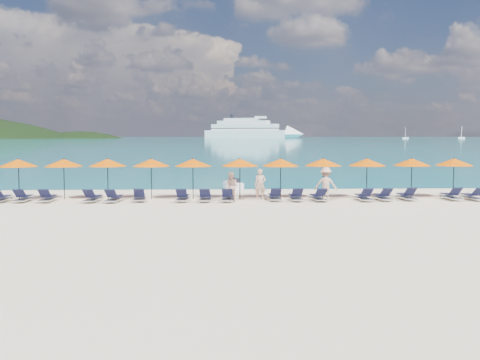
{
  "coord_description": "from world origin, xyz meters",
  "views": [
    {
      "loc": [
        -1.16,
        -24.68,
        3.53
      ],
      "look_at": [
        0.0,
        3.0,
        1.2
      ],
      "focal_mm": 40.0,
      "sensor_mm": 36.0,
      "label": 1
    }
  ],
  "objects": [
    {
      "name": "lounger_0",
      "position": [
        -12.57,
        3.75,
        0.24
      ],
      "size": [
        0.62,
        1.7,
        0.66
      ],
      "rotation": [
        0.0,
        0.0,
        -0.0
      ],
      "color": "silver",
      "rests_on": "ground"
    },
    {
      "name": "lounger_2",
      "position": [
        -10.17,
        3.79,
        0.24
      ],
      "size": [
        0.68,
        1.72,
        0.66
      ],
      "rotation": [
        0.0,
        0.0,
        0.03
      ],
      "color": "silver",
      "rests_on": "ground"
    },
    {
      "name": "sailboat_near",
      "position": [
        174.33,
        469.04,
        1.04
      ],
      "size": [
        5.51,
        1.84,
        10.1
      ],
      "color": "white",
      "rests_on": "ground"
    },
    {
      "name": "beachgoer_b",
      "position": [
        -0.43,
        3.67,
        0.79
      ],
      "size": [
        0.88,
        0.82,
        1.58
      ],
      "primitive_type": "imported",
      "rotation": [
        0.0,
        0.0,
        -0.67
      ],
      "color": "tan",
      "rests_on": "ground"
    },
    {
      "name": "umbrella_9",
      "position": [
        9.76,
        4.89,
        2.02
      ],
      "size": [
        2.1,
        2.1,
        2.28
      ],
      "color": "black",
      "rests_on": "ground"
    },
    {
      "name": "beachgoer_a",
      "position": [
        1.14,
        4.02,
        0.86
      ],
      "size": [
        0.65,
        0.46,
        1.71
      ],
      "primitive_type": "imported",
      "rotation": [
        0.0,
        0.0,
        -0.08
      ],
      "color": "tan",
      "rests_on": "ground"
    },
    {
      "name": "lounger_14",
      "position": [
        9.12,
        3.82,
        0.24
      ],
      "size": [
        0.7,
        1.73,
        0.66
      ],
      "rotation": [
        0.0,
        0.0,
        0.05
      ],
      "color": "silver",
      "rests_on": "ground"
    },
    {
      "name": "headland_small",
      "position": [
        -150.0,
        560.0,
        -35.0
      ],
      "size": [
        162.0,
        126.0,
        85.5
      ],
      "color": "black",
      "rests_on": "ground"
    },
    {
      "name": "umbrella_0",
      "position": [
        -12.04,
        4.9,
        2.02
      ],
      "size": [
        2.1,
        2.1,
        2.28
      ],
      "color": "black",
      "rests_on": "ground"
    },
    {
      "name": "lounger_12",
      "position": [
        6.67,
        3.49,
        0.24
      ],
      "size": [
        0.69,
        1.72,
        0.66
      ],
      "rotation": [
        0.0,
        0.0,
        0.04
      ],
      "color": "silver",
      "rests_on": "ground"
    },
    {
      "name": "umbrella_10",
      "position": [
        12.18,
        4.9,
        2.02
      ],
      "size": [
        2.1,
        2.1,
        2.28
      ],
      "color": "black",
      "rests_on": "ground"
    },
    {
      "name": "umbrella_7",
      "position": [
        4.74,
        4.94,
        2.02
      ],
      "size": [
        2.1,
        2.1,
        2.28
      ],
      "color": "black",
      "rests_on": "ground"
    },
    {
      "name": "lounger_6",
      "position": [
        -3.02,
        3.63,
        0.24
      ],
      "size": [
        0.72,
        1.74,
        0.66
      ],
      "rotation": [
        0.0,
        0.0,
        -0.06
      ],
      "color": "silver",
      "rests_on": "ground"
    },
    {
      "name": "lounger_16",
      "position": [
        12.65,
        3.51,
        0.24
      ],
      "size": [
        0.77,
        1.75,
        0.66
      ],
      "rotation": [
        0.0,
        0.0,
        0.09
      ],
      "color": "silver",
      "rests_on": "ground"
    },
    {
      "name": "lounger_13",
      "position": [
        7.74,
        3.6,
        0.24
      ],
      "size": [
        0.71,
        1.73,
        0.66
      ],
      "rotation": [
        0.0,
        0.0,
        0.05
      ],
      "color": "silver",
      "rests_on": "ground"
    },
    {
      "name": "umbrella_8",
      "position": [
        7.2,
        4.85,
        2.02
      ],
      "size": [
        2.1,
        2.1,
        2.28
      ],
      "color": "black",
      "rests_on": "ground"
    },
    {
      "name": "umbrella_3",
      "position": [
        -4.83,
        4.93,
        2.02
      ],
      "size": [
        2.1,
        2.1,
        2.28
      ],
      "color": "black",
      "rests_on": "ground"
    },
    {
      "name": "sea",
      "position": [
        0.0,
        660.0,
        0.01
      ],
      "size": [
        1600.0,
        1300.0,
        0.01
      ],
      "primitive_type": "cube",
      "color": "#1FA9B2",
      "rests_on": "ground"
    },
    {
      "name": "umbrella_1",
      "position": [
        -9.6,
        4.93,
        2.02
      ],
      "size": [
        2.1,
        2.1,
        2.28
      ],
      "color": "black",
      "rests_on": "ground"
    },
    {
      "name": "lounger_9",
      "position": [
        1.91,
        3.82,
        0.24
      ],
      "size": [
        0.63,
        1.7,
        0.66
      ],
      "rotation": [
        0.0,
        0.0,
        0.01
      ],
      "color": "silver",
      "rests_on": "ground"
    },
    {
      "name": "lounger_5",
      "position": [
        -5.34,
        3.84,
        0.24
      ],
      "size": [
        0.78,
        1.75,
        0.66
      ],
      "rotation": [
        0.0,
        0.0,
        0.09
      ],
      "color": "silver",
      "rests_on": "ground"
    },
    {
      "name": "lounger_4",
      "position": [
        -6.64,
        3.52,
        0.24
      ],
      "size": [
        0.78,
        1.75,
        0.66
      ],
      "rotation": [
        0.0,
        0.0,
        -0.1
      ],
      "color": "silver",
      "rests_on": "ground"
    },
    {
      "name": "umbrella_4",
      "position": [
        -2.53,
        4.85,
        2.02
      ],
      "size": [
        2.1,
        2.1,
        2.28
      ],
      "color": "black",
      "rests_on": "ground"
    },
    {
      "name": "sailboat_far",
      "position": [
        237.01,
        489.08,
        1.22
      ],
      "size": [
        6.47,
        2.16,
        11.86
      ],
      "color": "white",
      "rests_on": "ground"
    },
    {
      "name": "umbrella_5",
      "position": [
        0.07,
        4.89,
        2.02
      ],
      "size": [
        2.1,
        2.1,
        2.28
      ],
      "color": "black",
      "rests_on": "ground"
    },
    {
      "name": "lounger_3",
      "position": [
        -7.77,
        3.6,
        0.24
      ],
      "size": [
        0.79,
        1.76,
        0.66
      ],
      "rotation": [
        0.0,
        0.0,
        -0.1
      ],
      "color": "silver",
      "rests_on": "ground"
    },
    {
      "name": "ground",
      "position": [
        0.0,
        0.0,
        0.0
      ],
      "size": [
        1400.0,
        1400.0,
        0.0
      ],
      "primitive_type": "plane",
      "color": "beige"
    },
    {
      "name": "lounger_10",
      "position": [
        3.03,
        3.65,
        0.24
      ],
      "size": [
        0.65,
        1.71,
        0.66
      ],
      "rotation": [
        0.0,
        0.0,
        0.02
      ],
      "color": "silver",
      "rests_on": "ground"
    },
    {
      "name": "lounger_15",
      "position": [
        11.58,
        3.75,
        0.24
      ],
      "size": [
        0.63,
        1.7,
        0.66
      ],
      "rotation": [
        0.0,
        0.0,
        0.01
      ],
      "color": "silver",
      "rests_on": "ground"
    },
    {
      "name": "umbrella_2",
      "position": [
        -7.24,
        5.04,
        2.02
      ],
      "size": [
        2.1,
        2.1,
        2.28
      ],
      "color": "black",
      "rests_on": "ground"
    },
    {
      "name": "beachgoer_c",
      "position": [
        4.58,
        3.34,
        0.92
      ],
      "size": [
        1.27,
        0.78,
        1.84
      ],
      "primitive_type": "imported",
      "rotation": [
        0.0,
        0.0,
        2.94
      ],
      "color": "tan",
      "rests_on": "ground"
    },
    {
      "name": "lounger_11",
      "position": [
        4.21,
        3.53,
        0.24
      ],
      "size": [
        0.79,
        1.76,
        0.66
      ],
      "rotation": [
        0.0,
        0.0,
        0.1
      ],
      "color": "silver",
      "rests_on": "ground"
    },
    {
      "name": "cruise_ship",
      "position": [
        42.04,
        598.12,
        8.66
      ],
      "size": [
        116.66,
        66.67,
        33.26
      ],
      "rotation": [
        0.0,
        0.0,
        -0.43
      ],
      "color": "white",
      "rests_on": "ground"
    },
    {
      "name": "lounger_8",
      "position": [
        -0.63,
        3.52,
        0.24
      ],
      "size": [
        0.73,
        1.74,
        0.66
      ],
      "rotation": [
        0.0,
        0.0,
        -0.06
      ],
      "color": "silver",
      "rests_on": "ground"
    },
    {
      "name": "jetski",
      "position": [
        -0.15,
        9.8,
        0.3
      ],
      "size": [
        1.32,
        2.21,
        0.74
      ],
      "rotation": [
        0.0,
        0.0,
        0.28
      ],
      "color": "silver",
      "rests_on": "ground"
    },
    {
      "name": "lounger_1",
      "position": [
        -11.45,
        3.83,
        0.24
      ],
      "size": [
        0.65,
        1.71,
        0.66
      ],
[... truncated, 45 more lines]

